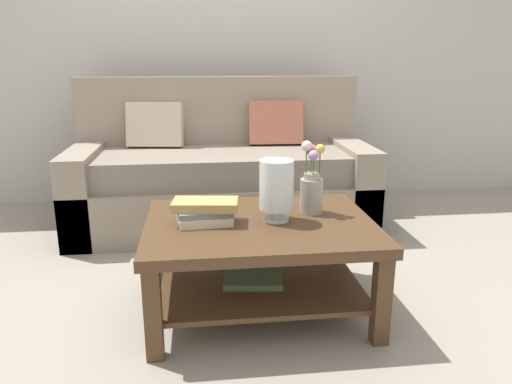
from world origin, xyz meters
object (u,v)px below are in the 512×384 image
at_px(flower_pitcher, 311,186).
at_px(glass_hurricane_vase, 277,187).
at_px(coffee_table, 260,246).
at_px(couch, 221,175).
at_px(book_stack_main, 205,211).

bearing_deg(flower_pitcher, glass_hurricane_vase, -152.97).
xyz_separation_m(glass_hurricane_vase, flower_pitcher, (0.19, 0.10, -0.03)).
bearing_deg(coffee_table, couch, 95.06).
bearing_deg(flower_pitcher, couch, 107.55).
bearing_deg(coffee_table, flower_pitcher, 20.07).
xyz_separation_m(couch, book_stack_main, (-0.14, -1.30, 0.15)).
distance_m(glass_hurricane_vase, flower_pitcher, 0.21).
height_order(book_stack_main, glass_hurricane_vase, glass_hurricane_vase).
height_order(coffee_table, flower_pitcher, flower_pitcher).
bearing_deg(flower_pitcher, coffee_table, -159.93).
height_order(coffee_table, glass_hurricane_vase, glass_hurricane_vase).
bearing_deg(flower_pitcher, book_stack_main, -171.05).
xyz_separation_m(couch, glass_hurricane_vase, (0.20, -1.31, 0.26)).
bearing_deg(coffee_table, book_stack_main, 176.55).
bearing_deg(book_stack_main, flower_pitcher, 8.95).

